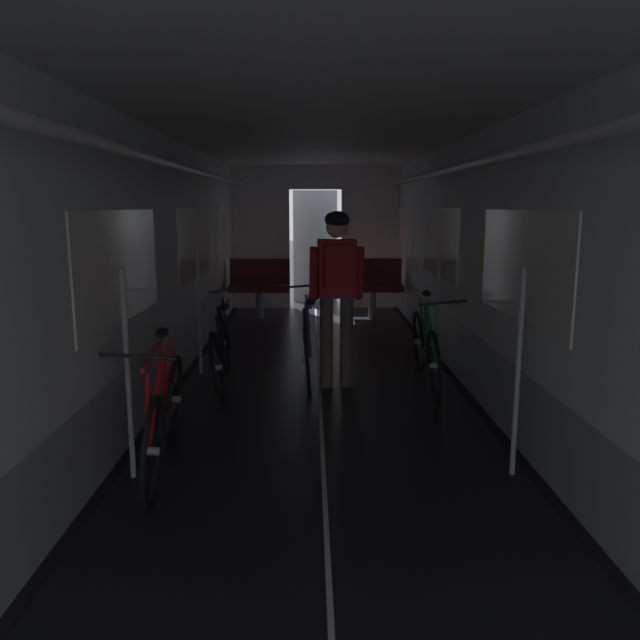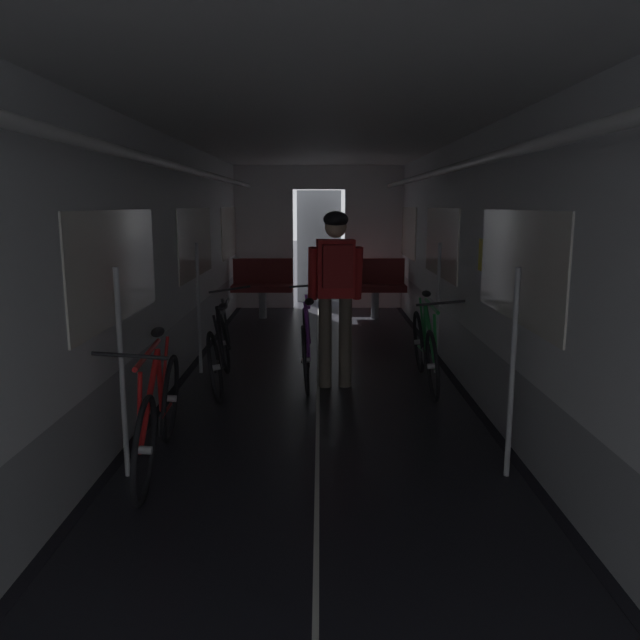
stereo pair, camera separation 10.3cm
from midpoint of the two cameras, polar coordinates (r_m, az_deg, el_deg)
train_car_shell at (r=5.41m, az=0.55°, el=9.57°), size 3.14×12.34×2.57m
bench_seat_far_left at (r=9.99m, az=-4.81°, el=3.47°), size 0.98×0.51×0.95m
bench_seat_far_right at (r=10.00m, az=5.54°, el=3.46°), size 0.98×0.51×0.95m
bicycle_green at (r=6.29m, az=10.30°, el=-2.55°), size 0.44×1.69×0.95m
bicycle_red at (r=4.41m, az=-13.79°, el=-8.36°), size 0.44×1.69×0.95m
bicycle_black at (r=6.21m, az=-8.49°, el=-2.70°), size 0.44×1.69×0.96m
person_cyclist_aisle at (r=6.02m, az=2.14°, el=3.68°), size 0.54×0.41×1.73m
bicycle_purple_in_aisle at (r=6.39m, az=-0.63°, el=-2.16°), size 0.44×1.69×0.95m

